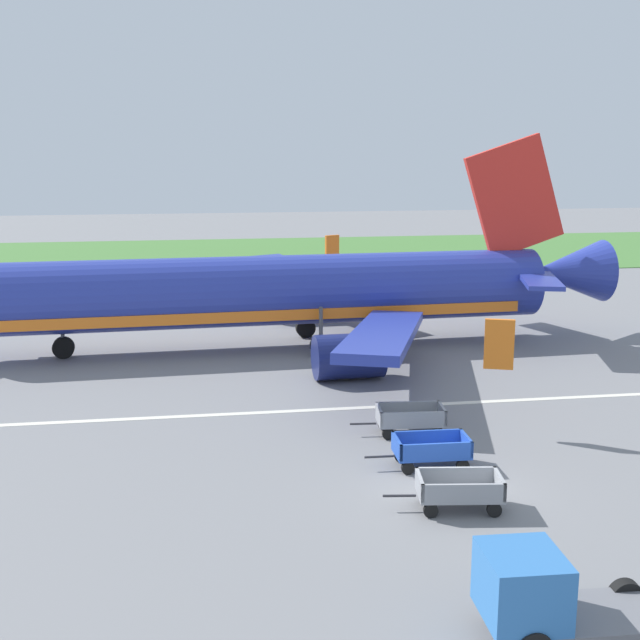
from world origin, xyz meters
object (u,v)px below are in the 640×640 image
baggage_cart_second_in_row (431,450)px  service_truck_beside_carts (543,594)px  baggage_cart_nearest (459,490)px  baggage_cart_third_in_row (410,419)px  airplane (286,292)px

baggage_cart_second_in_row → service_truck_beside_carts: size_ratio=0.80×
baggage_cart_nearest → baggage_cart_third_in_row: 6.70m
baggage_cart_second_in_row → baggage_cart_third_in_row: same height
baggage_cart_nearest → service_truck_beside_carts: service_truck_beside_carts is taller
baggage_cart_second_in_row → service_truck_beside_carts: bearing=-92.6°
baggage_cart_nearest → service_truck_beside_carts: (-0.33, -6.80, 0.50)m
baggage_cart_nearest → airplane: bearing=97.5°
baggage_cart_third_in_row → service_truck_beside_carts: bearing=-92.6°
airplane → service_truck_beside_carts: airplane is taller
airplane → baggage_cart_third_in_row: (3.06, -14.33, -2.45)m
airplane → baggage_cart_third_in_row: size_ratio=10.45×
baggage_cart_nearest → baggage_cart_second_in_row: bearing=87.9°
baggage_cart_nearest → baggage_cart_second_in_row: size_ratio=1.01×
baggage_cart_nearest → baggage_cart_third_in_row: size_ratio=1.00×
airplane → baggage_cart_second_in_row: size_ratio=10.53×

